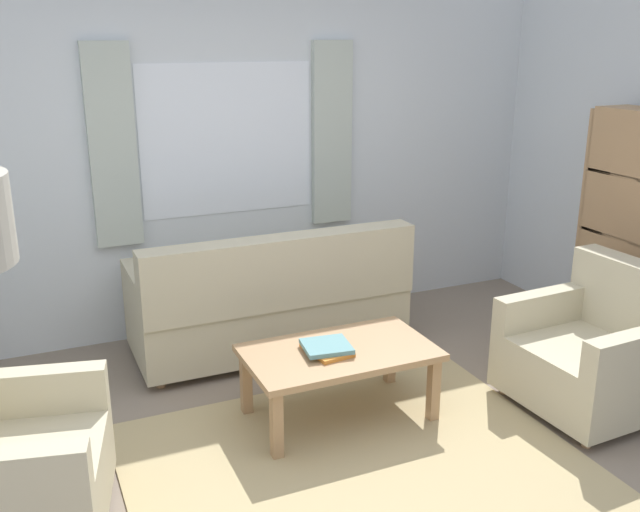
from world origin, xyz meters
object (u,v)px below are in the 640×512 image
object	(u,v)px
couch	(271,303)
book_stack_on_table	(327,348)
coffee_table	(339,358)
bookshelf	(640,254)
armchair_right	(596,352)

from	to	relation	value
couch	book_stack_on_table	bearing A→B (deg)	88.13
couch	coffee_table	xyz separation A→B (m)	(0.05, -1.04, 0.01)
coffee_table	bookshelf	size ratio (longest dim) A/B	0.64
couch	armchair_right	size ratio (longest dim) A/B	2.16
couch	armchair_right	bearing A→B (deg)	135.14
couch	book_stack_on_table	size ratio (longest dim) A/B	6.10
couch	book_stack_on_table	xyz separation A→B (m)	(-0.03, -1.04, 0.10)
coffee_table	book_stack_on_table	distance (m)	0.12
armchair_right	book_stack_on_table	size ratio (longest dim) A/B	2.82
armchair_right	book_stack_on_table	world-z (taller)	armchair_right
couch	bookshelf	bearing A→B (deg)	153.68
armchair_right	bookshelf	world-z (taller)	bookshelf
armchair_right	couch	bearing A→B (deg)	-137.64
couch	armchair_right	distance (m)	2.17
armchair_right	coffee_table	size ratio (longest dim) A/B	0.80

